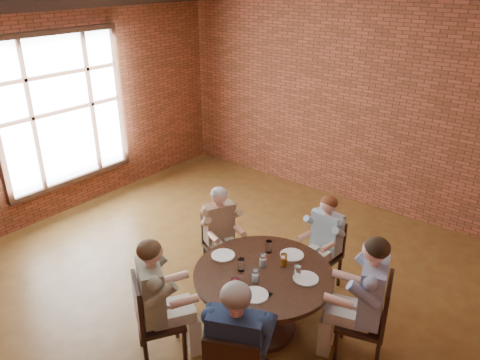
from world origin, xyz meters
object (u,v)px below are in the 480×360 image
Objects in this scene: diner_b at (324,243)px; diner_d at (159,301)px; dining_table at (263,290)px; chair_b at (326,250)px; chair_d at (151,316)px; smartphone at (266,296)px; diner_a at (364,300)px; diner_e at (238,351)px; chair_a at (372,317)px; chair_c at (219,241)px; diner_c at (221,234)px.

diner_b is 2.12m from diner_d.
dining_table is 1.16m from chair_b.
chair_d is 6.99× the size of smartphone.
diner_a reaches higher than smartphone.
diner_b is at bearing -77.42° from chair_d.
diner_d is 9.98× the size of smartphone.
diner_e is at bearing -65.28° from dining_table.
dining_table is at bearing -90.00° from diner_e.
diner_d is (-1.65, -1.26, 0.16)m from chair_a.
diner_e reaches higher than diner_b.
chair_b is 0.15m from diner_b.
chair_a is 1.10× the size of chair_c.
diner_a is 10.24× the size of smartphone.
diner_c reaches higher than smartphone.
diner_e is at bearing -39.75° from diner_a.
diner_a is at bearing 17.20° from dining_table.
diner_e is (1.43, -1.44, 0.09)m from diner_c.
diner_b is 1.25m from diner_c.
chair_b is at bearing -32.73° from diner_c.
diner_a reaches higher than diner_d.
chair_d is at bearing -143.33° from smartphone.
smartphone is (-0.73, -0.60, 0.06)m from diner_a.
chair_d is at bearing -139.03° from chair_c.
diner_c is at bearing -142.21° from chair_b.
diner_b is at bearing -37.86° from chair_c.
chair_b is at bearing 84.47° from dining_table.
diner_a reaches higher than diner_b.
chair_a is 0.70× the size of diner_a.
chair_c is (-2.03, 0.19, -0.21)m from diner_a.
chair_c is 0.62× the size of diner_e.
diner_b is 1.38× the size of chair_c.
dining_table is at bearing -90.00° from chair_b.
chair_c is at bearing -42.24° from chair_d.
dining_table is 1.12m from chair_a.
diner_e is 10.40× the size of smartphone.
diner_a reaches higher than chair_a.
diner_b is 2.09m from diner_e.
chair_b is at bearing -105.69° from diner_e.
diner_e is (1.03, -0.05, 0.03)m from diner_d.
chair_a is at bearing -69.25° from chair_c.
dining_table is at bearing -90.00° from diner_a.
chair_c is 2.11m from diner_e.
diner_a is 2.05m from chair_c.
diner_e reaches higher than diner_d.
chair_b is 0.92× the size of chair_d.
diner_b is 1.40m from smartphone.
chair_a is 0.20m from diner_a.
chair_b is 6.44× the size of smartphone.
diner_c is 1.30× the size of chair_d.
chair_a reaches higher than chair_b.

